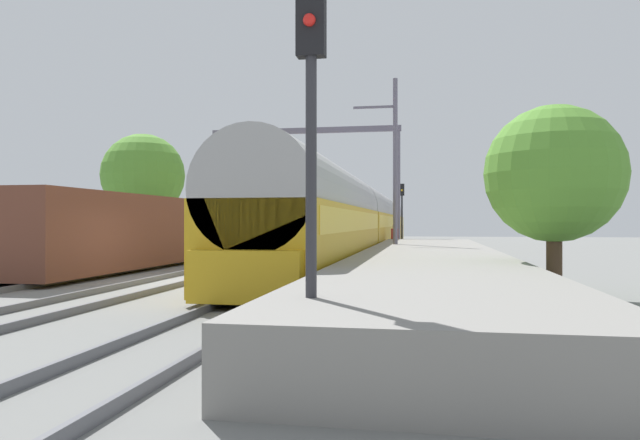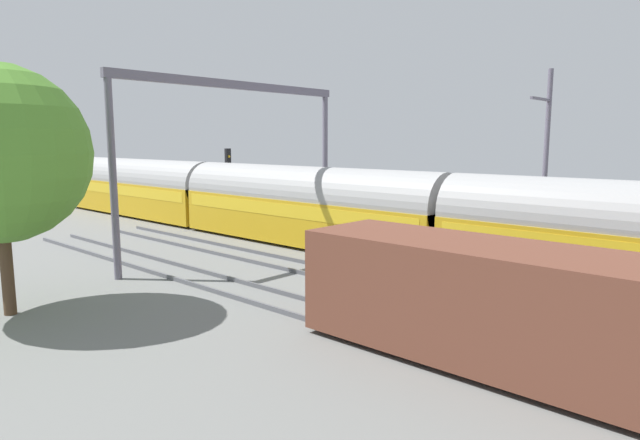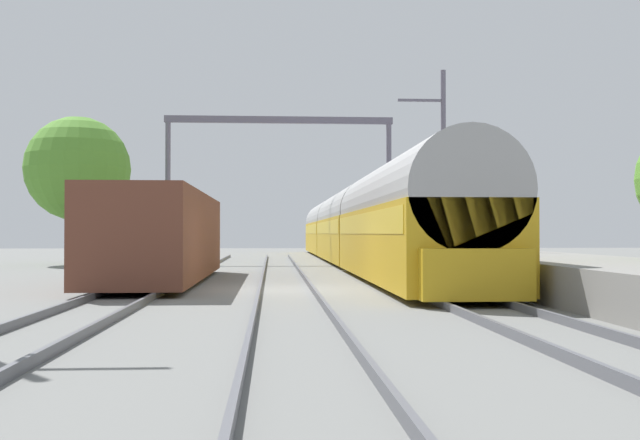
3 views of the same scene
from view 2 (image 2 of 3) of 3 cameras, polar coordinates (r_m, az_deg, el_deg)
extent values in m
cube|color=gold|center=(27.51, -1.67, 0.02)|extent=(2.90, 16.00, 2.20)
cube|color=gold|center=(27.43, -1.67, 1.32)|extent=(2.93, 15.36, 0.64)
cylinder|color=#9F9F9F|center=(27.35, -1.68, 2.71)|extent=(2.84, 16.00, 2.84)
cube|color=gold|center=(40.53, -18.55, 2.27)|extent=(2.90, 16.00, 2.20)
cube|color=gold|center=(40.48, -18.59, 3.16)|extent=(2.93, 15.36, 0.64)
cylinder|color=#9F9F9F|center=(40.43, -18.63, 4.10)|extent=(2.84, 16.00, 2.84)
cube|color=brown|center=(12.77, 25.08, -9.45)|extent=(2.80, 13.00, 2.70)
cube|color=black|center=(13.21, 24.72, -14.84)|extent=(2.52, 11.96, 0.10)
cylinder|color=#303030|center=(27.12, 6.04, -1.93)|extent=(0.19, 0.19, 0.85)
cube|color=maroon|center=(27.00, 6.06, -0.38)|extent=(0.41, 0.25, 0.64)
sphere|color=tan|center=(26.94, 6.07, 0.55)|extent=(0.24, 0.24, 0.24)
cylinder|color=#2D2D33|center=(35.02, -9.57, 2.79)|extent=(0.14, 0.14, 3.86)
cube|color=black|center=(34.88, -9.66, 6.68)|extent=(0.36, 0.20, 0.90)
sphere|color=yellow|center=(34.78, -9.54, 6.60)|extent=(0.16, 0.16, 0.16)
cylinder|color=slate|center=(21.66, -20.92, 3.85)|extent=(0.28, 0.28, 7.50)
cylinder|color=slate|center=(28.98, 0.53, 5.39)|extent=(0.28, 0.28, 7.50)
cube|color=slate|center=(24.96, -8.84, 13.85)|extent=(12.25, 0.24, 0.36)
cylinder|color=slate|center=(23.39, 22.56, 4.66)|extent=(0.20, 0.20, 8.00)
cube|color=slate|center=(22.56, 22.17, 11.70)|extent=(1.80, 0.10, 0.10)
cylinder|color=#4C3826|center=(18.90, -30.05, -4.39)|extent=(0.36, 0.36, 2.89)
camera|label=1|loc=(29.20, 78.28, -5.05)|focal=33.02mm
camera|label=3|loc=(26.60, 95.75, -8.83)|focal=42.72mm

